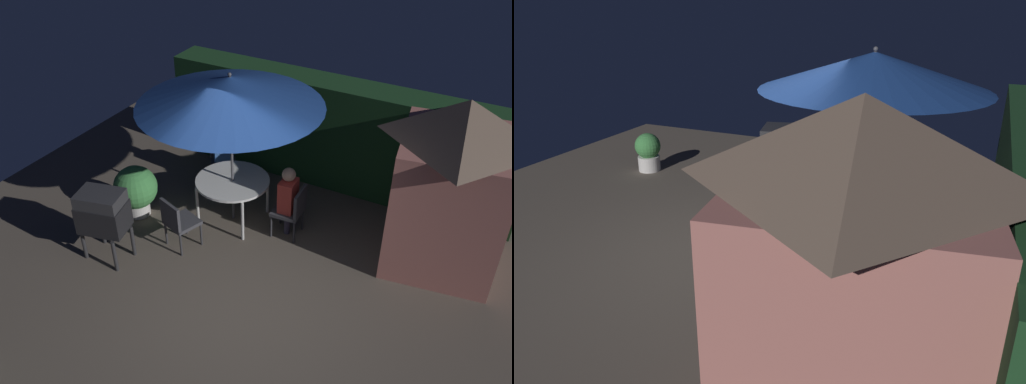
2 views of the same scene
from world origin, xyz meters
TOP-DOWN VIEW (x-y plane):
  - ground_plane at (0.00, 0.00)m, footprint 11.00×11.00m
  - hedge_backdrop at (0.00, 3.50)m, footprint 6.50×0.71m
  - garden_shed at (2.28, 2.22)m, footprint 1.90×1.98m
  - patio_table at (-1.03, 1.55)m, footprint 1.24×1.24m
  - patio_umbrella at (-1.03, 1.55)m, footprint 2.91×2.91m
  - bbq_grill at (-2.22, -0.25)m, footprint 0.80×0.66m
  - chair_near_shed at (0.05, 1.62)m, footprint 0.50×0.49m
  - chair_far_side at (-1.79, 2.47)m, footprint 0.65×0.65m
  - chair_toward_hedge at (-1.39, 0.47)m, footprint 0.58×0.59m
  - potted_plant_by_grill at (-2.55, 0.87)m, footprint 0.75×0.75m
  - person_in_red at (-0.04, 1.61)m, footprint 0.26×0.36m
  - person_in_blue at (-1.73, 2.40)m, footprint 0.42×0.40m

SIDE VIEW (x-z plane):
  - ground_plane at x=0.00m, z-range 0.00..0.00m
  - potted_plant_by_grill at x=-2.55m, z-range 0.05..0.97m
  - chair_near_shed at x=0.05m, z-range 0.07..0.97m
  - chair_far_side at x=-1.79m, z-range 0.07..0.97m
  - chair_toward_hedge at x=-1.39m, z-range 0.07..0.97m
  - patio_table at x=-1.03m, z-range 0.33..1.11m
  - person_in_red at x=-0.04m, z-range 0.15..1.41m
  - person_in_blue at x=-1.73m, z-range 0.15..1.41m
  - bbq_grill at x=-2.22m, z-range 0.25..1.45m
  - hedge_backdrop at x=0.00m, z-range 0.00..1.98m
  - garden_shed at x=2.28m, z-range 0.03..2.71m
  - patio_umbrella at x=-1.03m, z-range 1.03..3.69m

